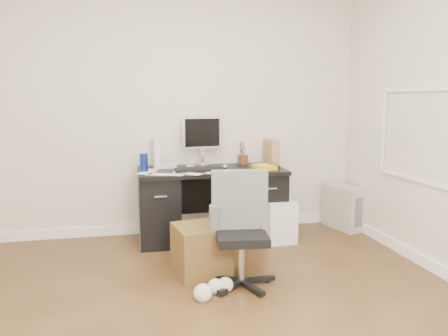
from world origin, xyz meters
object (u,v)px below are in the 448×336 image
(lcd_monitor, at_px, (202,141))
(desk, at_px, (212,202))
(pc_tower, at_px, (343,207))
(keyboard, at_px, (199,170))
(office_chair, at_px, (242,231))
(wicker_basket, at_px, (201,250))

(lcd_monitor, bearing_deg, desk, -81.72)
(pc_tower, bearing_deg, keyboard, 171.68)
(lcd_monitor, distance_m, pc_tower, 1.79)
(lcd_monitor, distance_m, keyboard, 0.44)
(lcd_monitor, bearing_deg, office_chair, -93.00)
(lcd_monitor, xyz_separation_m, wicker_basket, (-0.20, -1.16, -0.81))
(desk, distance_m, keyboard, 0.41)
(desk, relative_size, wicker_basket, 3.55)
(keyboard, relative_size, office_chair, 0.54)
(lcd_monitor, height_order, pc_tower, lcd_monitor)
(pc_tower, bearing_deg, office_chair, -154.04)
(wicker_basket, bearing_deg, desk, 74.25)
(keyboard, xyz_separation_m, pc_tower, (1.69, 0.16, -0.52))
(lcd_monitor, relative_size, pc_tower, 1.11)
(desk, bearing_deg, office_chair, -89.48)
(keyboard, height_order, wicker_basket, keyboard)
(desk, height_order, office_chair, office_chair)
(keyboard, height_order, office_chair, office_chair)
(wicker_basket, bearing_deg, keyboard, 82.08)
(keyboard, distance_m, wicker_basket, 0.99)
(desk, height_order, lcd_monitor, lcd_monitor)
(pc_tower, height_order, wicker_basket, pc_tower)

